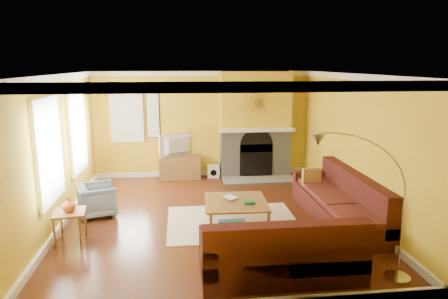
{
  "coord_description": "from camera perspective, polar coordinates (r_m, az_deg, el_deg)",
  "views": [
    {
      "loc": [
        -0.6,
        -7.19,
        2.88
      ],
      "look_at": [
        0.27,
        0.4,
        1.24
      ],
      "focal_mm": 32.0,
      "sensor_mm": 36.0,
      "label": 1
    }
  ],
  "objects": [
    {
      "name": "wall_left",
      "position": [
        7.66,
        -22.75,
        -0.33
      ],
      "size": [
        0.02,
        6.0,
        2.7
      ],
      "primitive_type": "cube",
      "color": "gold",
      "rests_on": "ground"
    },
    {
      "name": "ceiling",
      "position": [
        7.21,
        -1.77,
        10.79
      ],
      "size": [
        5.5,
        6.0,
        0.02
      ],
      "primitive_type": "cube",
      "color": "white",
      "rests_on": "ground"
    },
    {
      "name": "side_table",
      "position": [
        7.09,
        -21.08,
        -10.31
      ],
      "size": [
        0.56,
        0.56,
        0.54
      ],
      "primitive_type": null,
      "rotation": [
        0.0,
        0.0,
        0.15
      ],
      "color": "olive",
      "rests_on": "floor"
    },
    {
      "name": "vase",
      "position": [
        6.95,
        -21.33,
        -7.35
      ],
      "size": [
        0.24,
        0.24,
        0.23
      ],
      "primitive_type": "imported",
      "rotation": [
        0.0,
        0.0,
        -0.08
      ],
      "color": "#D8591E",
      "rests_on": "side_table"
    },
    {
      "name": "arc_lamp",
      "position": [
        5.52,
        19.27,
        -8.24
      ],
      "size": [
        1.31,
        0.36,
        2.05
      ],
      "primitive_type": null,
      "color": "silver",
      "rests_on": "floor"
    },
    {
      "name": "wall_art",
      "position": [
        10.26,
        -10.12,
        4.8
      ],
      "size": [
        0.34,
        0.04,
        1.14
      ],
      "primitive_type": "cube",
      "color": "white",
      "rests_on": "wall_back"
    },
    {
      "name": "wall_back",
      "position": [
        10.33,
        -3.11,
        3.62
      ],
      "size": [
        5.5,
        0.02,
        2.7
      ],
      "primitive_type": "cube",
      "color": "gold",
      "rests_on": "ground"
    },
    {
      "name": "subwoofer",
      "position": [
        10.37,
        -1.58,
        -3.12
      ],
      "size": [
        0.3,
        0.3,
        0.3
      ],
      "primitive_type": "cube",
      "color": "white",
      "rests_on": "floor"
    },
    {
      "name": "media_console",
      "position": [
        10.27,
        -6.3,
        -2.55
      ],
      "size": [
        1.04,
        0.47,
        0.57
      ],
      "primitive_type": "cube",
      "color": "olive",
      "rests_on": "floor"
    },
    {
      "name": "window_left_far",
      "position": [
        7.06,
        -23.86,
        -0.19
      ],
      "size": [
        0.06,
        1.22,
        1.72
      ],
      "primitive_type": "cube",
      "color": "white",
      "rests_on": "wall_left"
    },
    {
      "name": "window_back",
      "position": [
        10.32,
        -13.73,
        4.4
      ],
      "size": [
        0.82,
        0.06,
        1.22
      ],
      "primitive_type": "cube",
      "color": "white",
      "rests_on": "wall_back"
    },
    {
      "name": "coffee_table",
      "position": [
        7.4,
        1.7,
        -8.92
      ],
      "size": [
        1.15,
        1.15,
        0.44
      ],
      "primitive_type": null,
      "rotation": [
        0.0,
        0.0,
        -0.03
      ],
      "color": "white",
      "rests_on": "floor"
    },
    {
      "name": "sunburst",
      "position": [
        9.99,
        4.81,
        6.77
      ],
      "size": [
        0.7,
        0.04,
        0.7
      ],
      "primitive_type": null,
      "color": "olive",
      "rests_on": "fireplace"
    },
    {
      "name": "crown_molding",
      "position": [
        7.22,
        -1.77,
        10.23
      ],
      "size": [
        5.5,
        6.0,
        0.12
      ],
      "primitive_type": null,
      "color": "white",
      "rests_on": "ceiling"
    },
    {
      "name": "hearth",
      "position": [
        10.05,
        4.97,
        -4.37
      ],
      "size": [
        1.8,
        0.7,
        0.06
      ],
      "primitive_type": "cube",
      "color": "gray",
      "rests_on": "floor"
    },
    {
      "name": "wall_front",
      "position": [
        4.49,
        1.55,
        -7.8
      ],
      "size": [
        5.5,
        0.02,
        2.7
      ],
      "primitive_type": "cube",
      "color": "gold",
      "rests_on": "ground"
    },
    {
      "name": "fireplace",
      "position": [
        10.29,
        4.5,
        3.56
      ],
      "size": [
        1.8,
        0.4,
        2.7
      ],
      "primitive_type": null,
      "color": "gray",
      "rests_on": "floor"
    },
    {
      "name": "rug",
      "position": [
        7.52,
        1.26,
        -10.3
      ],
      "size": [
        2.4,
        1.8,
        0.02
      ],
      "primitive_type": "cube",
      "color": "beige",
      "rests_on": "floor"
    },
    {
      "name": "mantel",
      "position": [
        10.07,
        4.75,
        2.8
      ],
      "size": [
        1.92,
        0.22,
        0.08
      ],
      "primitive_type": "cube",
      "color": "white",
      "rests_on": "fireplace"
    },
    {
      "name": "armchair",
      "position": [
        8.12,
        -17.65,
        -6.88
      ],
      "size": [
        0.86,
        0.84,
        0.62
      ],
      "primitive_type": "imported",
      "rotation": [
        0.0,
        0.0,
        1.88
      ],
      "color": "slate",
      "rests_on": "floor"
    },
    {
      "name": "window_left_near",
      "position": [
        8.86,
        -20.29,
        2.43
      ],
      "size": [
        0.06,
        1.22,
        1.72
      ],
      "primitive_type": "cube",
      "color": "white",
      "rests_on": "wall_left"
    },
    {
      "name": "sectional_sofa",
      "position": [
        7.02,
        8.85,
        -8.26
      ],
      "size": [
        3.1,
        3.7,
        0.9
      ],
      "primitive_type": null,
      "color": "#471916",
      "rests_on": "floor"
    },
    {
      "name": "baseboard",
      "position": [
        7.74,
        -1.65,
        -9.22
      ],
      "size": [
        5.5,
        6.0,
        0.12
      ],
      "primitive_type": null,
      "color": "white",
      "rests_on": "floor"
    },
    {
      "name": "wall_right",
      "position": [
        8.08,
        18.2,
        0.61
      ],
      "size": [
        0.02,
        6.0,
        2.7
      ],
      "primitive_type": "cube",
      "color": "gold",
      "rests_on": "ground"
    },
    {
      "name": "book",
      "position": [
        7.41,
        0.31,
        -6.99
      ],
      "size": [
        0.29,
        0.32,
        0.03
      ],
      "primitive_type": "imported",
      "rotation": [
        0.0,
        0.0,
        0.49
      ],
      "color": "white",
      "rests_on": "coffee_table"
    },
    {
      "name": "tv",
      "position": [
        10.14,
        -6.38,
        0.63
      ],
      "size": [
        0.94,
        0.65,
        0.59
      ],
      "primitive_type": "imported",
      "rotation": [
        0.0,
        0.0,
        3.69
      ],
      "color": "black",
      "rests_on": "media_console"
    },
    {
      "name": "floor",
      "position": [
        7.77,
        -1.64,
        -9.7
      ],
      "size": [
        5.5,
        6.0,
        0.02
      ],
      "primitive_type": "cube",
      "color": "#602B14",
      "rests_on": "ground"
    }
  ]
}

